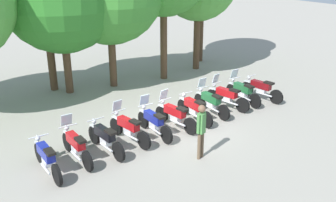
% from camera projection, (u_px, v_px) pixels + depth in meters
% --- Properties ---
extents(ground_plane, '(80.00, 80.00, 0.00)m').
position_uv_depth(ground_plane, '(175.00, 127.00, 14.19)').
color(ground_plane, gray).
extents(motorcycle_0, '(0.62, 2.19, 0.99)m').
position_uv_depth(motorcycle_0, '(47.00, 158.00, 11.03)').
color(motorcycle_0, black).
rests_on(motorcycle_0, ground_plane).
extents(motorcycle_1, '(0.62, 2.19, 1.37)m').
position_uv_depth(motorcycle_1, '(76.00, 145.00, 11.74)').
color(motorcycle_1, black).
rests_on(motorcycle_1, ground_plane).
extents(motorcycle_2, '(0.62, 2.18, 0.99)m').
position_uv_depth(motorcycle_2, '(105.00, 138.00, 12.24)').
color(motorcycle_2, black).
rests_on(motorcycle_2, ground_plane).
extents(motorcycle_3, '(0.71, 2.16, 1.37)m').
position_uv_depth(motorcycle_3, '(128.00, 128.00, 12.94)').
color(motorcycle_3, black).
rests_on(motorcycle_3, ground_plane).
extents(motorcycle_4, '(0.62, 2.19, 1.37)m').
position_uv_depth(motorcycle_4, '(154.00, 122.00, 13.42)').
color(motorcycle_4, black).
rests_on(motorcycle_4, ground_plane).
extents(motorcycle_5, '(0.69, 2.17, 1.37)m').
position_uv_depth(motorcycle_5, '(175.00, 115.00, 14.00)').
color(motorcycle_5, black).
rests_on(motorcycle_5, ground_plane).
extents(motorcycle_6, '(0.62, 2.19, 0.99)m').
position_uv_depth(motorcycle_6, '(194.00, 108.00, 14.62)').
color(motorcycle_6, black).
rests_on(motorcycle_6, ground_plane).
extents(motorcycle_7, '(0.62, 2.19, 1.37)m').
position_uv_depth(motorcycle_7, '(211.00, 102.00, 15.27)').
color(motorcycle_7, black).
rests_on(motorcycle_7, ground_plane).
extents(motorcycle_8, '(0.77, 2.15, 1.37)m').
position_uv_depth(motorcycle_8, '(227.00, 96.00, 15.89)').
color(motorcycle_8, black).
rests_on(motorcycle_8, ground_plane).
extents(motorcycle_9, '(0.62, 2.19, 1.37)m').
position_uv_depth(motorcycle_9, '(243.00, 91.00, 16.46)').
color(motorcycle_9, black).
rests_on(motorcycle_9, ground_plane).
extents(motorcycle_10, '(0.69, 2.17, 0.99)m').
position_uv_depth(motorcycle_10, '(261.00, 89.00, 16.84)').
color(motorcycle_10, black).
rests_on(motorcycle_10, ground_plane).
extents(person_0, '(0.40, 0.31, 1.82)m').
position_uv_depth(person_0, '(201.00, 127.00, 11.65)').
color(person_0, brown).
rests_on(person_0, ground_plane).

